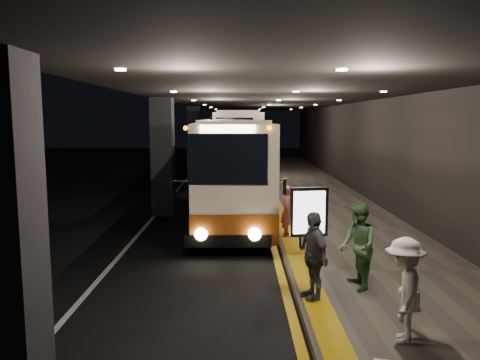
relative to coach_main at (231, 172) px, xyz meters
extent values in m
plane|color=black|center=(-1.08, -3.61, -1.67)|extent=(90.00, 90.00, 0.00)
cube|color=silver|center=(-2.88, 1.39, -1.66)|extent=(0.12, 50.00, 0.01)
cube|color=gold|center=(1.27, 1.39, -1.66)|extent=(0.18, 50.00, 0.01)
cube|color=#514C44|center=(3.67, 1.39, -1.59)|extent=(4.50, 50.00, 0.15)
cube|color=gold|center=(1.77, 1.39, -1.51)|extent=(0.50, 50.00, 0.01)
cube|color=black|center=(5.92, 1.39, 1.33)|extent=(0.10, 50.00, 6.00)
cube|color=black|center=(-2.58, -11.61, 0.53)|extent=(0.80, 0.80, 4.40)
cube|color=black|center=(-2.58, 0.39, 0.53)|extent=(0.80, 0.80, 4.40)
cube|color=black|center=(-2.58, 12.39, 0.53)|extent=(0.80, 0.80, 4.40)
cube|color=black|center=(1.42, 1.39, 2.93)|extent=(9.00, 50.00, 0.40)
cube|color=beige|center=(0.00, 0.02, 0.25)|extent=(2.62, 11.04, 3.11)
cube|color=brown|center=(0.00, 0.02, -0.89)|extent=(2.64, 11.06, 0.82)
cube|color=black|center=(0.00, -5.50, 0.94)|extent=(2.01, 0.12, 1.28)
cube|color=black|center=(0.00, -5.42, -1.16)|extent=(2.25, 0.32, 0.32)
cylinder|color=black|center=(-1.02, -3.45, -1.21)|extent=(0.26, 0.91, 0.91)
cylinder|color=black|center=(1.02, -3.45, -1.21)|extent=(0.26, 0.91, 0.91)
cylinder|color=black|center=(-1.02, 3.68, -1.21)|extent=(0.26, 0.91, 0.91)
cylinder|color=black|center=(1.02, 3.68, -1.21)|extent=(0.26, 0.91, 0.91)
sphere|color=#FFEAA5|center=(-0.69, -5.51, -0.98)|extent=(0.33, 0.33, 0.33)
sphere|color=#FFEAA5|center=(0.69, -5.51, -0.98)|extent=(0.33, 0.33, 0.33)
cube|color=#FFF2BF|center=(0.00, -5.51, 1.70)|extent=(1.37, 0.09, 0.20)
cube|color=beige|center=(-0.15, 12.64, 0.51)|extent=(3.40, 12.60, 3.53)
cube|color=brown|center=(-0.15, 12.64, -0.79)|extent=(3.42, 12.62, 0.93)
cube|color=black|center=(-0.15, 6.38, 1.29)|extent=(2.28, 0.21, 1.45)
cube|color=black|center=(-0.15, 6.46, -1.10)|extent=(2.55, 0.41, 0.36)
cylinder|color=black|center=(-1.33, 8.70, -1.15)|extent=(0.29, 1.04, 1.04)
cylinder|color=black|center=(1.03, 8.70, -1.15)|extent=(0.29, 1.04, 1.04)
cylinder|color=black|center=(-1.33, 16.79, -1.15)|extent=(0.29, 1.04, 1.04)
cylinder|color=black|center=(1.03, 16.79, -1.15)|extent=(0.29, 1.04, 1.04)
imported|color=#C15A5D|center=(1.72, -3.55, -0.75)|extent=(0.48, 0.62, 1.53)
imported|color=#44713E|center=(2.70, -7.92, -0.63)|extent=(0.59, 0.90, 1.78)
imported|color=silver|center=(2.85, -10.20, -0.69)|extent=(0.81, 1.17, 1.65)
imported|color=#47474B|center=(1.72, -8.44, -0.66)|extent=(0.80, 1.11, 1.71)
cube|color=black|center=(3.40, -9.07, -1.34)|extent=(0.32, 0.21, 0.36)
cylinder|color=black|center=(1.92, -6.48, -1.15)|extent=(0.08, 0.08, 0.73)
cube|color=black|center=(1.92, -6.48, -0.21)|extent=(0.90, 0.22, 1.15)
cube|color=white|center=(1.92, -6.54, -0.21)|extent=(0.75, 0.13, 1.00)
cylinder|color=black|center=(1.93, -4.95, -0.97)|extent=(0.05, 0.05, 1.09)
camera|label=1|loc=(0.29, -17.15, 1.94)|focal=35.00mm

